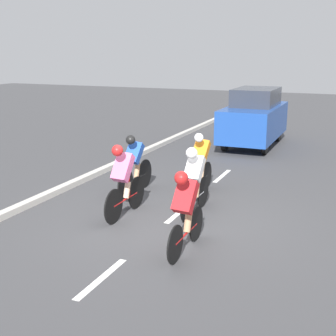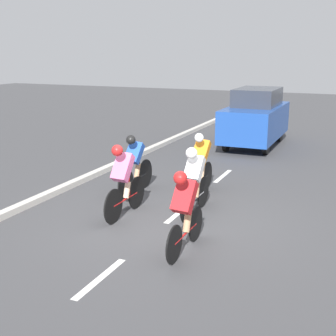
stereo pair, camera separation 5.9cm
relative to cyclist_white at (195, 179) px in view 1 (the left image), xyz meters
name	(u,v)px [view 1 (the left image)]	position (x,y,z in m)	size (l,w,h in m)	color
ground_plane	(171,219)	(0.34, 0.44, -0.79)	(60.00, 60.00, 0.00)	#424244
lane_stripe_near	(101,278)	(0.34, 3.18, -0.79)	(0.12, 1.40, 0.01)	white
lane_stripe_mid	(179,212)	(0.34, -0.02, -0.79)	(0.12, 1.40, 0.01)	white
lane_stripe_far	(222,176)	(0.34, -3.22, -0.79)	(0.12, 1.40, 0.01)	white
curb	(54,192)	(3.54, -0.02, -0.72)	(0.20, 27.18, 0.14)	beige
cyclist_white	(195,179)	(0.00, 0.00, 0.00)	(0.34, 1.68, 1.49)	black
cyclist_orange	(200,162)	(0.35, -1.38, 0.00)	(0.37, 1.65, 1.53)	black
cyclist_blue	(135,163)	(1.79, -0.81, -0.03)	(0.37, 1.74, 1.48)	black
cyclist_pink	(123,179)	(1.30, 0.66, 0.03)	(0.34, 1.71, 1.56)	black
cyclist_red	(185,209)	(-0.49, 1.83, 0.01)	(0.35, 1.65, 1.50)	black
support_car	(254,117)	(0.51, -7.65, 0.24)	(1.70, 3.96, 2.03)	black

